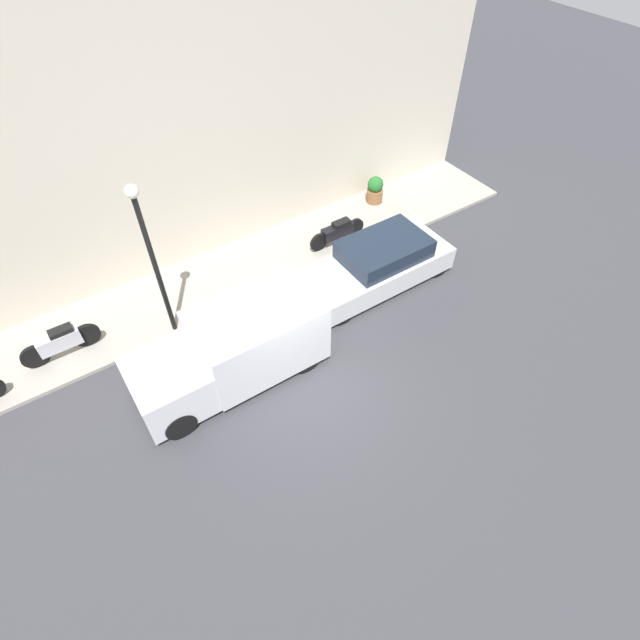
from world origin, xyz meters
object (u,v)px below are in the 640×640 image
(motorcycle_black, at_px, (338,231))
(parked_car, at_px, (378,264))
(streetlamp, at_px, (149,247))
(potted_plant, at_px, (375,190))
(delivery_van, at_px, (231,350))
(scooter_silver, at_px, (60,342))

(motorcycle_black, bearing_deg, parked_car, 179.51)
(motorcycle_black, relative_size, streetlamp, 0.46)
(motorcycle_black, xyz_separation_m, streetlamp, (-0.59, 5.54, 2.24))
(parked_car, bearing_deg, potted_plant, -36.74)
(delivery_van, relative_size, motorcycle_black, 2.31)
(parked_car, height_order, potted_plant, parked_car)
(potted_plant, bearing_deg, motorcycle_black, 116.07)
(potted_plant, bearing_deg, delivery_van, 118.25)
(scooter_silver, xyz_separation_m, streetlamp, (-0.66, -2.55, 2.18))
(motorcycle_black, bearing_deg, streetlamp, 96.08)
(delivery_van, distance_m, motorcycle_black, 5.60)
(parked_car, relative_size, delivery_van, 0.96)
(parked_car, distance_m, potted_plant, 3.86)
(parked_car, distance_m, delivery_van, 4.92)
(delivery_van, height_order, streetlamp, streetlamp)
(parked_car, relative_size, potted_plant, 4.74)
(motorcycle_black, xyz_separation_m, scooter_silver, (0.07, 8.08, 0.06))
(motorcycle_black, bearing_deg, delivery_van, 119.24)
(scooter_silver, bearing_deg, potted_plant, -84.20)
(streetlamp, bearing_deg, delivery_van, -162.80)
(delivery_van, height_order, motorcycle_black, delivery_van)
(parked_car, height_order, scooter_silver, parked_car)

